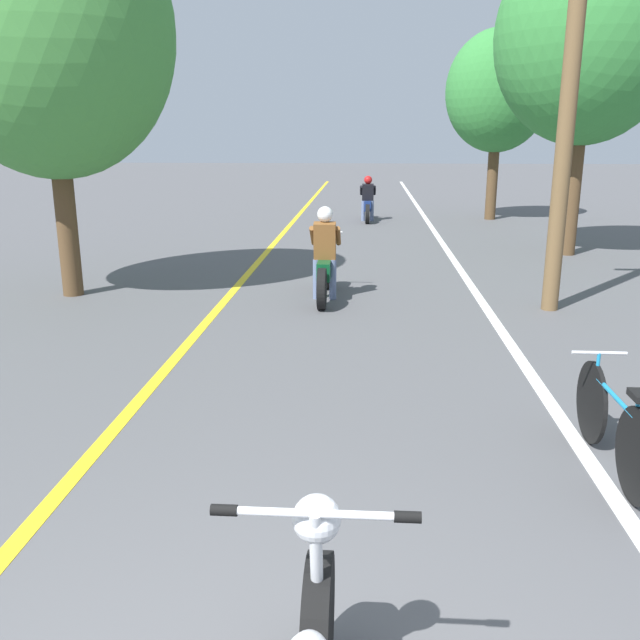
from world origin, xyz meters
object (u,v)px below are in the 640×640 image
at_px(utility_pole, 568,110).
at_px(motorcycle_rider_far, 368,204).
at_px(roadside_tree_right_near, 588,37).
at_px(motorcycle_rider_lead, 325,264).
at_px(roadside_tree_left, 48,32).
at_px(bicycle_parked, 612,424).
at_px(roadside_tree_right_far, 498,92).

distance_m(utility_pole, motorcycle_rider_far, 11.11).
relative_size(roadside_tree_right_near, motorcycle_rider_far, 3.31).
bearing_deg(motorcycle_rider_far, roadside_tree_right_near, -52.54).
distance_m(motorcycle_rider_lead, motorcycle_rider_far, 10.06).
bearing_deg(motorcycle_rider_far, roadside_tree_left, -115.23).
height_order(roadside_tree_right_near, bicycle_parked, roadside_tree_right_near).
relative_size(motorcycle_rider_far, bicycle_parked, 1.17).
xyz_separation_m(roadside_tree_right_far, motorcycle_rider_far, (-3.74, -0.63, -3.20)).
bearing_deg(roadside_tree_right_near, motorcycle_rider_lead, -138.60).
relative_size(utility_pole, motorcycle_rider_far, 2.80).
bearing_deg(utility_pole, motorcycle_rider_lead, 171.98).
relative_size(utility_pole, roadside_tree_right_far, 1.01).
distance_m(roadside_tree_left, bicycle_parked, 9.34).
height_order(roadside_tree_left, motorcycle_rider_lead, roadside_tree_left).
bearing_deg(roadside_tree_right_far, roadside_tree_right_near, -84.69).
xyz_separation_m(roadside_tree_right_near, bicycle_parked, (-2.43, -9.91, -4.01)).
bearing_deg(motorcycle_rider_far, utility_pole, -75.47).
height_order(roadside_tree_left, motorcycle_rider_far, roadside_tree_left).
xyz_separation_m(roadside_tree_left, motorcycle_rider_lead, (4.09, 0.05, -3.43)).
xyz_separation_m(utility_pole, roadside_tree_right_near, (1.60, 4.87, 1.54)).
distance_m(roadside_tree_right_near, motorcycle_rider_lead, 7.67).
xyz_separation_m(utility_pole, motorcycle_rider_lead, (-3.39, 0.48, -2.30)).
relative_size(utility_pole, bicycle_parked, 3.29).
height_order(utility_pole, motorcycle_rider_far, utility_pole).
height_order(roadside_tree_right_far, bicycle_parked, roadside_tree_right_far).
xyz_separation_m(utility_pole, bicycle_parked, (-0.83, -5.04, -2.47)).
bearing_deg(motorcycle_rider_lead, utility_pole, -8.02).
bearing_deg(motorcycle_rider_lead, bicycle_parked, -65.10).
bearing_deg(bicycle_parked, motorcycle_rider_far, 96.96).
xyz_separation_m(utility_pole, roadside_tree_right_far, (1.02, 11.15, 0.87)).
bearing_deg(roadside_tree_left, roadside_tree_right_far, 51.59).
relative_size(roadside_tree_left, motorcycle_rider_far, 3.11).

